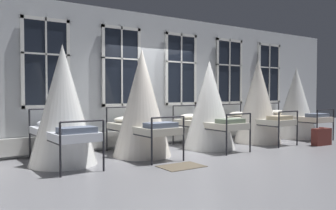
{
  "coord_description": "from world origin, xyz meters",
  "views": [
    {
      "loc": [
        -4.59,
        -6.46,
        1.36
      ],
      "look_at": [
        -0.28,
        0.02,
        1.08
      ],
      "focal_mm": 36.89,
      "sensor_mm": 36.0,
      "label": 1
    }
  ],
  "objects_px": {
    "cot_second": "(63,106)",
    "cot_fifth": "(258,102)",
    "cot_sixth": "(296,104)",
    "cot_fourth": "(209,106)",
    "cot_third": "(142,104)",
    "suitcase_dark": "(321,137)"
  },
  "relations": [
    {
      "from": "cot_fifth",
      "to": "suitcase_dark",
      "type": "distance_m",
      "value": 1.84
    },
    {
      "from": "cot_third",
      "to": "cot_fifth",
      "type": "xyz_separation_m",
      "value": [
        3.63,
        0.0,
        -0.01
      ]
    },
    {
      "from": "cot_sixth",
      "to": "cot_fourth",
      "type": "bearing_deg",
      "value": 92.78
    },
    {
      "from": "suitcase_dark",
      "to": "cot_sixth",
      "type": "bearing_deg",
      "value": 64.59
    },
    {
      "from": "cot_sixth",
      "to": "suitcase_dark",
      "type": "height_order",
      "value": "cot_sixth"
    },
    {
      "from": "suitcase_dark",
      "to": "cot_fifth",
      "type": "bearing_deg",
      "value": 130.63
    },
    {
      "from": "cot_third",
      "to": "cot_sixth",
      "type": "distance_m",
      "value": 5.35
    },
    {
      "from": "suitcase_dark",
      "to": "cot_third",
      "type": "bearing_deg",
      "value": 168.64
    },
    {
      "from": "cot_third",
      "to": "suitcase_dark",
      "type": "bearing_deg",
      "value": -107.37
    },
    {
      "from": "cot_third",
      "to": "cot_fifth",
      "type": "height_order",
      "value": "cot_third"
    },
    {
      "from": "cot_fifth",
      "to": "cot_third",
      "type": "bearing_deg",
      "value": 88.53
    },
    {
      "from": "cot_third",
      "to": "cot_fourth",
      "type": "xyz_separation_m",
      "value": [
        1.86,
        -0.03,
        -0.07
      ]
    },
    {
      "from": "cot_second",
      "to": "cot_sixth",
      "type": "height_order",
      "value": "cot_second"
    },
    {
      "from": "cot_third",
      "to": "cot_fourth",
      "type": "bearing_deg",
      "value": -92.54
    },
    {
      "from": "cot_sixth",
      "to": "suitcase_dark",
      "type": "bearing_deg",
      "value": 151.78
    },
    {
      "from": "suitcase_dark",
      "to": "cot_fourth",
      "type": "bearing_deg",
      "value": 159.52
    },
    {
      "from": "cot_second",
      "to": "cot_fifth",
      "type": "height_order",
      "value": "cot_fifth"
    },
    {
      "from": "cot_third",
      "to": "cot_fifth",
      "type": "relative_size",
      "value": 1.01
    },
    {
      "from": "cot_second",
      "to": "cot_fifth",
      "type": "bearing_deg",
      "value": -92.01
    },
    {
      "from": "cot_second",
      "to": "suitcase_dark",
      "type": "distance_m",
      "value": 6.48
    },
    {
      "from": "cot_second",
      "to": "cot_sixth",
      "type": "distance_m",
      "value": 7.05
    },
    {
      "from": "cot_fifth",
      "to": "cot_second",
      "type": "bearing_deg",
      "value": 88.2
    }
  ]
}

